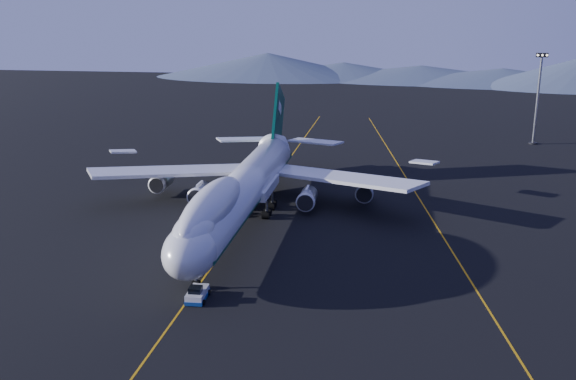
# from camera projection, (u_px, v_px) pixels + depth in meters

# --- Properties ---
(ground) EXTENTS (500.00, 500.00, 0.00)m
(ground) POSITION_uv_depth(u_px,v_px,m) (244.00, 222.00, 105.06)
(ground) COLOR black
(ground) RESTS_ON ground
(taxiway_line_main) EXTENTS (0.25, 220.00, 0.01)m
(taxiway_line_main) POSITION_uv_depth(u_px,v_px,m) (244.00, 222.00, 105.05)
(taxiway_line_main) COLOR #CC8C0C
(taxiway_line_main) RESTS_ON ground
(taxiway_line_side) EXTENTS (28.08, 198.09, 0.01)m
(taxiway_line_side) POSITION_uv_depth(u_px,v_px,m) (428.00, 212.00, 109.94)
(taxiway_line_side) COLOR #CC8C0C
(taxiway_line_side) RESTS_ON ground
(boeing_747) EXTENTS (59.62, 72.43, 19.37)m
(boeing_747) POSITION_uv_depth(u_px,v_px,m) (244.00, 188.00, 103.52)
(boeing_747) COLOR silver
(boeing_747) RESTS_ON ground
(pushback_tug) EXTENTS (2.61, 4.34, 1.85)m
(pushback_tug) POSITION_uv_depth(u_px,v_px,m) (197.00, 295.00, 76.70)
(pushback_tug) COLOR silver
(pushback_tug) RESTS_ON ground
(floodlight_mast) EXTENTS (2.86, 2.15, 23.18)m
(floodlight_mast) POSITION_uv_depth(u_px,v_px,m) (538.00, 99.00, 163.25)
(floodlight_mast) COLOR black
(floodlight_mast) RESTS_ON ground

